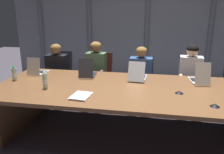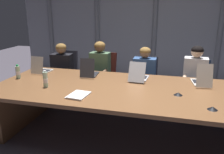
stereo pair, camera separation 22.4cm
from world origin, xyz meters
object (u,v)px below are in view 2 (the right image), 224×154
(laptop_center, at_px, (139,76))
(office_chair_center, at_px, (145,88))
(laptop_left_end, at_px, (42,69))
(conference_mic_right_side, at_px, (178,94))
(laptop_left_mid, at_px, (90,72))
(person_left_end, at_px, (61,69))
(conference_mic_middle, at_px, (213,108))
(laptop_right_mid, at_px, (201,80))
(water_bottle_primary, at_px, (45,80))
(office_chair_left_mid, at_px, (102,84))
(water_bottle_secondary, at_px, (18,72))
(spiral_notepad, at_px, (78,95))
(office_chair_right_mid, at_px, (194,92))
(person_left_mid, at_px, (99,70))
(office_chair_left_end, at_px, (65,81))
(person_center, at_px, (144,75))
(person_right_mid, at_px, (195,77))

(laptop_center, height_order, office_chair_center, laptop_center)
(laptop_left_end, relative_size, conference_mic_right_side, 3.36)
(laptop_left_mid, xyz_separation_m, person_left_end, (-0.80, 0.57, -0.14))
(laptop_left_end, distance_m, conference_mic_middle, 2.71)
(laptop_right_mid, relative_size, water_bottle_primary, 1.88)
(office_chair_left_mid, xyz_separation_m, person_left_end, (-0.79, -0.16, 0.30))
(water_bottle_secondary, relative_size, spiral_notepad, 0.67)
(office_chair_right_mid, distance_m, person_left_mid, 1.76)
(office_chair_left_end, height_order, water_bottle_secondary, office_chair_left_end)
(office_chair_center, bearing_deg, laptop_left_end, -68.14)
(laptop_left_end, bearing_deg, laptop_left_mid, -85.65)
(laptop_center, bearing_deg, person_center, 3.68)
(laptop_left_end, distance_m, person_center, 1.76)
(office_chair_left_end, xyz_separation_m, person_center, (1.62, -0.16, 0.29))
(laptop_left_mid, xyz_separation_m, conference_mic_right_side, (1.37, -0.53, -0.04))
(person_left_mid, xyz_separation_m, person_right_mid, (1.69, 0.00, -0.00))
(person_right_mid, xyz_separation_m, conference_mic_middle, (0.06, -1.45, 0.07))
(laptop_center, relative_size, conference_mic_right_side, 4.09)
(water_bottle_primary, distance_m, conference_mic_right_side, 1.78)
(office_chair_center, bearing_deg, person_center, -5.52)
(person_center, xyz_separation_m, water_bottle_primary, (-1.21, -1.22, 0.19))
(office_chair_left_end, distance_m, water_bottle_secondary, 1.24)
(laptop_left_end, bearing_deg, person_center, -67.52)
(laptop_right_mid, bearing_deg, office_chair_right_mid, -7.14)
(person_right_mid, bearing_deg, person_left_mid, -85.28)
(office_chair_left_end, height_order, office_chair_left_mid, office_chair_left_mid)
(laptop_right_mid, xyz_separation_m, person_center, (-0.88, 0.58, -0.15))
(person_left_end, distance_m, person_left_mid, 0.77)
(person_left_mid, distance_m, person_center, 0.84)
(office_chair_right_mid, distance_m, water_bottle_primary, 2.56)
(office_chair_left_mid, height_order, water_bottle_primary, water_bottle_primary)
(water_bottle_secondary, distance_m, conference_mic_middle, 2.79)
(laptop_left_end, height_order, office_chair_center, laptop_left_end)
(laptop_left_end, relative_size, person_left_mid, 0.31)
(laptop_left_end, bearing_deg, office_chair_left_mid, -45.46)
(laptop_right_mid, bearing_deg, person_left_mid, 64.04)
(office_chair_left_mid, relative_size, water_bottle_primary, 4.07)
(person_right_mid, bearing_deg, office_chair_left_end, -88.98)
(laptop_left_end, bearing_deg, person_right_mid, -73.74)
(water_bottle_secondary, bearing_deg, person_left_mid, 43.86)
(person_left_end, xyz_separation_m, spiral_notepad, (0.96, -1.43, 0.09))
(laptop_left_end, distance_m, office_chair_center, 1.88)
(office_chair_left_end, height_order, conference_mic_right_side, office_chair_left_end)
(conference_mic_middle, distance_m, spiral_notepad, 1.56)
(laptop_right_mid, height_order, person_left_mid, person_left_mid)
(person_left_mid, bearing_deg, water_bottle_primary, -15.01)
(office_chair_left_mid, height_order, spiral_notepad, office_chair_left_mid)
(office_chair_left_mid, distance_m, person_center, 0.88)
(laptop_left_mid, height_order, office_chair_left_mid, laptop_left_mid)
(person_left_end, bearing_deg, office_chair_center, 92.31)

